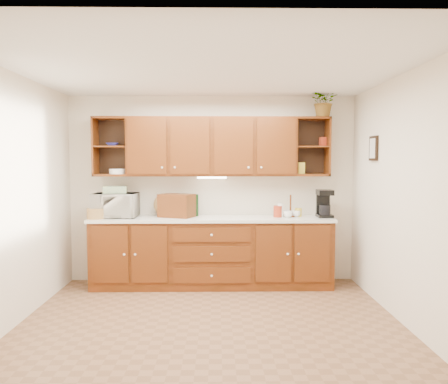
{
  "coord_description": "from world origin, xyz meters",
  "views": [
    {
      "loc": [
        0.07,
        -4.41,
        1.69
      ],
      "look_at": [
        0.16,
        1.15,
        1.3
      ],
      "focal_mm": 35.0,
      "sensor_mm": 36.0,
      "label": 1
    }
  ],
  "objects_px": {
    "microwave": "(115,205)",
    "potted_plant": "(324,102)",
    "bread_box": "(177,206)",
    "coffee_maker": "(324,204)"
  },
  "relations": [
    {
      "from": "bread_box",
      "to": "potted_plant",
      "type": "relative_size",
      "value": 1.07
    },
    {
      "from": "microwave",
      "to": "coffee_maker",
      "type": "relative_size",
      "value": 1.58
    },
    {
      "from": "coffee_maker",
      "to": "potted_plant",
      "type": "relative_size",
      "value": 0.89
    },
    {
      "from": "microwave",
      "to": "potted_plant",
      "type": "bearing_deg",
      "value": 2.11
    },
    {
      "from": "microwave",
      "to": "potted_plant",
      "type": "xyz_separation_m",
      "value": [
        2.82,
        0.06,
        1.4
      ]
    },
    {
      "from": "potted_plant",
      "to": "coffee_maker",
      "type": "bearing_deg",
      "value": -90.0
    },
    {
      "from": "bread_box",
      "to": "microwave",
      "type": "bearing_deg",
      "value": -156.45
    },
    {
      "from": "bread_box",
      "to": "coffee_maker",
      "type": "bearing_deg",
      "value": 23.41
    },
    {
      "from": "microwave",
      "to": "coffee_maker",
      "type": "distance_m",
      "value": 2.82
    },
    {
      "from": "bread_box",
      "to": "potted_plant",
      "type": "distance_m",
      "value": 2.44
    }
  ]
}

